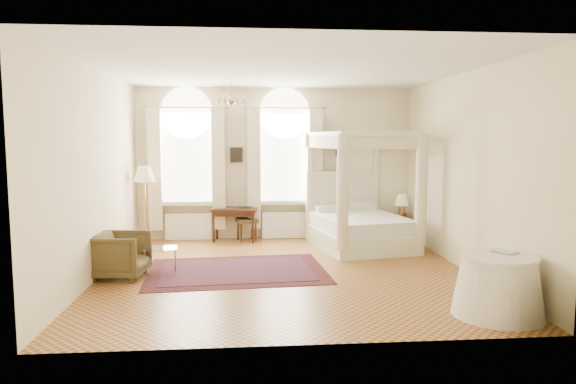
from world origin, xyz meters
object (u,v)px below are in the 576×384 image
(canopy_bed, at_px, (361,221))
(writing_desk, at_px, (235,213))
(stool, at_px, (247,222))
(coffee_table, at_px, (160,250))
(nightstand, at_px, (398,226))
(armchair, at_px, (121,255))
(floor_lamp, at_px, (144,178))
(side_table, at_px, (498,286))

(canopy_bed, bearing_deg, writing_desk, 161.48)
(stool, bearing_deg, coffee_table, -121.35)
(coffee_table, bearing_deg, canopy_bed, 22.13)
(writing_desk, relative_size, stool, 1.99)
(nightstand, distance_m, stool, 3.34)
(coffee_table, bearing_deg, writing_desk, 63.43)
(armchair, distance_m, floor_lamp, 2.61)
(coffee_table, height_order, floor_lamp, floor_lamp)
(writing_desk, xyz_separation_m, coffee_table, (-1.19, -2.39, -0.27))
(writing_desk, height_order, stool, writing_desk)
(stool, bearing_deg, armchair, -125.58)
(nightstand, xyz_separation_m, armchair, (-5.34, -2.80, 0.09))
(canopy_bed, xyz_separation_m, coffee_table, (-3.76, -1.53, -0.18))
(stool, height_order, coffee_table, stool)
(canopy_bed, xyz_separation_m, nightstand, (1.03, 0.86, -0.26))
(writing_desk, distance_m, armchair, 3.31)
(stool, relative_size, floor_lamp, 0.31)
(canopy_bed, distance_m, armchair, 4.73)
(floor_lamp, relative_size, side_table, 1.47)
(nightstand, xyz_separation_m, side_table, (-0.23, -4.97, 0.11))
(writing_desk, xyz_separation_m, floor_lamp, (-1.80, -0.40, 0.79))
(armchair, height_order, coffee_table, armchair)
(writing_desk, bearing_deg, canopy_bed, -18.52)
(canopy_bed, xyz_separation_m, floor_lamp, (-4.37, 0.45, 0.87))
(armchair, xyz_separation_m, floor_lamp, (-0.06, 2.39, 1.04))
(stool, height_order, floor_lamp, floor_lamp)
(nightstand, height_order, floor_lamp, floor_lamp)
(coffee_table, relative_size, side_table, 0.55)
(floor_lamp, bearing_deg, armchair, -88.50)
(writing_desk, bearing_deg, side_table, -55.88)
(writing_desk, relative_size, floor_lamp, 0.62)
(nightstand, relative_size, writing_desk, 0.53)
(stool, bearing_deg, canopy_bed, -20.45)
(armchair, bearing_deg, nightstand, -54.82)
(side_table, bearing_deg, canopy_bed, 101.06)
(canopy_bed, xyz_separation_m, writing_desk, (-2.57, 0.86, 0.09))
(writing_desk, distance_m, floor_lamp, 2.01)
(stool, distance_m, side_table, 5.86)
(canopy_bed, distance_m, stool, 2.46)
(stool, distance_m, floor_lamp, 2.33)
(floor_lamp, height_order, side_table, floor_lamp)
(nightstand, xyz_separation_m, stool, (-3.34, -0.00, 0.14))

